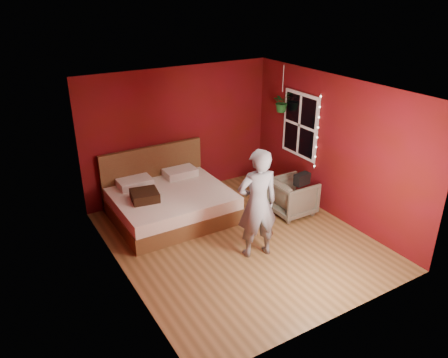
% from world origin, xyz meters
% --- Properties ---
extents(floor, '(4.50, 4.50, 0.00)m').
position_xyz_m(floor, '(0.00, 0.00, 0.00)').
color(floor, brown).
rests_on(floor, ground).
extents(room_walls, '(4.04, 4.54, 2.62)m').
position_xyz_m(room_walls, '(0.00, 0.00, 1.68)').
color(room_walls, '#610A15').
rests_on(room_walls, ground).
extents(window, '(0.05, 0.97, 1.27)m').
position_xyz_m(window, '(1.97, 0.90, 1.50)').
color(window, white).
rests_on(window, room_walls).
extents(fairy_lights, '(0.04, 0.04, 1.45)m').
position_xyz_m(fairy_lights, '(1.94, 0.37, 1.50)').
color(fairy_lights, silver).
rests_on(fairy_lights, room_walls).
extents(bed, '(2.09, 1.78, 1.15)m').
position_xyz_m(bed, '(-0.65, 1.41, 0.30)').
color(bed, brown).
rests_on(bed, ground).
extents(person, '(0.74, 0.56, 1.81)m').
position_xyz_m(person, '(0.01, -0.48, 0.91)').
color(person, slate).
rests_on(person, ground).
extents(armchair, '(0.76, 0.74, 0.69)m').
position_xyz_m(armchair, '(1.38, 0.30, 0.35)').
color(armchair, '#676651').
rests_on(armchair, ground).
extents(handbag, '(0.32, 0.19, 0.21)m').
position_xyz_m(handbag, '(1.38, 0.07, 0.80)').
color(handbag, black).
rests_on(handbag, armchair).
extents(throw_pillow, '(0.53, 0.53, 0.16)m').
position_xyz_m(throw_pillow, '(-1.17, 1.28, 0.60)').
color(throw_pillow, black).
rests_on(throw_pillow, bed).
extents(hanging_plant, '(0.39, 0.35, 0.91)m').
position_xyz_m(hanging_plant, '(1.82, 1.32, 1.89)').
color(hanging_plant, silver).
rests_on(hanging_plant, room_walls).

